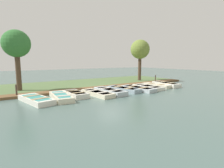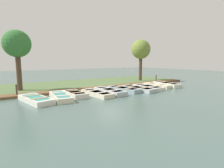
{
  "view_description": "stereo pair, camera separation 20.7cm",
  "coord_description": "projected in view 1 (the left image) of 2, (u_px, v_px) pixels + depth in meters",
  "views": [
    {
      "loc": [
        13.68,
        -9.09,
        2.82
      ],
      "look_at": [
        0.52,
        -0.17,
        0.65
      ],
      "focal_mm": 28.0,
      "sensor_mm": 36.0,
      "label": 1
    },
    {
      "loc": [
        13.79,
        -8.92,
        2.82
      ],
      "look_at": [
        0.52,
        -0.17,
        0.65
      ],
      "focal_mm": 28.0,
      "sensor_mm": 36.0,
      "label": 2
    }
  ],
  "objects": [
    {
      "name": "dock_walkway",
      "position": [
        103.0,
        87.0,
        17.69
      ],
      "size": [
        1.21,
        23.21,
        0.19
      ],
      "color": "brown",
      "rests_on": "ground_plane"
    },
    {
      "name": "ground_plane",
      "position": [
        110.0,
        90.0,
        16.65
      ],
      "size": [
        80.0,
        80.0,
        0.0
      ],
      "primitive_type": "plane",
      "color": "#4C6660"
    },
    {
      "name": "rowboat_3",
      "position": [
        97.0,
        93.0,
        14.06
      ],
      "size": [
        3.44,
        1.39,
        0.35
      ],
      "rotation": [
        0.0,
        0.0,
        0.1
      ],
      "color": "beige",
      "rests_on": "ground_plane"
    },
    {
      "name": "park_tree_far_left",
      "position": [
        16.0,
        45.0,
        15.02
      ],
      "size": [
        2.35,
        2.35,
        5.42
      ],
      "color": "#4C3828",
      "rests_on": "ground_plane"
    },
    {
      "name": "rowboat_5",
      "position": [
        123.0,
        89.0,
        16.02
      ],
      "size": [
        3.54,
        1.61,
        0.37
      ],
      "rotation": [
        0.0,
        0.0,
        0.18
      ],
      "color": "#8C9EA8",
      "rests_on": "ground_plane"
    },
    {
      "name": "rowboat_8",
      "position": [
        156.0,
        85.0,
        18.47
      ],
      "size": [
        3.2,
        1.53,
        0.36
      ],
      "rotation": [
        0.0,
        0.0,
        0.14
      ],
      "color": "beige",
      "rests_on": "ground_plane"
    },
    {
      "name": "rowboat_9",
      "position": [
        166.0,
        84.0,
        19.05
      ],
      "size": [
        3.33,
        1.5,
        0.42
      ],
      "rotation": [
        0.0,
        0.0,
        -0.11
      ],
      "color": "silver",
      "rests_on": "ground_plane"
    },
    {
      "name": "mooring_post_near",
      "position": [
        16.0,
        91.0,
        13.27
      ],
      "size": [
        0.13,
        0.13,
        1.01
      ],
      "color": "#47382D",
      "rests_on": "ground_plane"
    },
    {
      "name": "rowboat_4",
      "position": [
        110.0,
        91.0,
        14.89
      ],
      "size": [
        3.57,
        1.24,
        0.4
      ],
      "rotation": [
        0.0,
        0.0,
        0.04
      ],
      "color": "#B2BCC1",
      "rests_on": "ground_plane"
    },
    {
      "name": "rowboat_7",
      "position": [
        148.0,
        87.0,
        17.4
      ],
      "size": [
        3.32,
        1.23,
        0.33
      ],
      "rotation": [
        0.0,
        0.0,
        0.0
      ],
      "color": "silver",
      "rests_on": "ground_plane"
    },
    {
      "name": "rowboat_2",
      "position": [
        75.0,
        94.0,
        13.62
      ],
      "size": [
        2.65,
        1.21,
        0.4
      ],
      "rotation": [
        0.0,
        0.0,
        0.04
      ],
      "color": "silver",
      "rests_on": "ground_plane"
    },
    {
      "name": "park_tree_left",
      "position": [
        140.0,
        50.0,
        22.93
      ],
      "size": [
        2.5,
        2.5,
        5.49
      ],
      "color": "#4C3828",
      "rests_on": "ground_plane"
    },
    {
      "name": "shore_bank",
      "position": [
        87.0,
        83.0,
        20.74
      ],
      "size": [
        8.0,
        24.0,
        0.15
      ],
      "color": "#567042",
      "rests_on": "ground_plane"
    },
    {
      "name": "rowboat_6",
      "position": [
        138.0,
        89.0,
        16.37
      ],
      "size": [
        3.62,
        1.67,
        0.36
      ],
      "rotation": [
        0.0,
        0.0,
        0.15
      ],
      "color": "#B2BCC1",
      "rests_on": "ground_plane"
    },
    {
      "name": "mooring_post_far",
      "position": [
        155.0,
        79.0,
        21.8
      ],
      "size": [
        0.13,
        0.13,
        1.01
      ],
      "color": "#47382D",
      "rests_on": "ground_plane"
    },
    {
      "name": "rowboat_1",
      "position": [
        61.0,
        97.0,
        12.71
      ],
      "size": [
        3.54,
        1.41,
        0.39
      ],
      "rotation": [
        0.0,
        0.0,
        -0.1
      ],
      "color": "beige",
      "rests_on": "ground_plane"
    },
    {
      "name": "rowboat_0",
      "position": [
        36.0,
        99.0,
        11.8
      ],
      "size": [
        3.58,
        1.88,
        0.37
      ],
      "rotation": [
        0.0,
        0.0,
        0.21
      ],
      "color": "silver",
      "rests_on": "ground_plane"
    }
  ]
}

